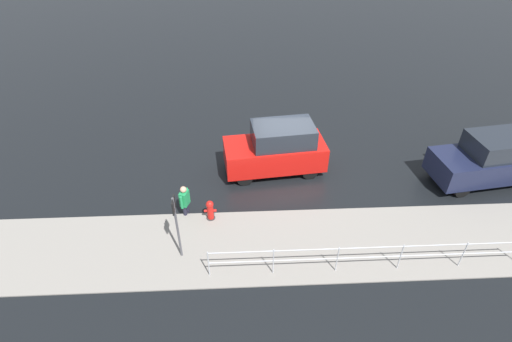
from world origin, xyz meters
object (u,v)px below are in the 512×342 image
at_px(moving_hatchback, 277,149).
at_px(fire_hydrant, 210,210).
at_px(pedestrian, 185,199).
at_px(parked_sedan, 492,159).
at_px(sign_post, 176,220).

height_order(moving_hatchback, fire_hydrant, moving_hatchback).
xyz_separation_m(moving_hatchback, pedestrian, (3.39, 2.43, -0.34)).
bearing_deg(parked_sedan, pedestrian, 7.10).
relative_size(moving_hatchback, pedestrian, 3.33).
height_order(parked_sedan, pedestrian, parked_sedan).
bearing_deg(pedestrian, sign_post, 90.87).
height_order(fire_hydrant, pedestrian, pedestrian).
relative_size(moving_hatchback, fire_hydrant, 5.07).
xyz_separation_m(parked_sedan, fire_hydrant, (10.63, 1.74, -0.60)).
height_order(parked_sedan, sign_post, sign_post).
distance_m(pedestrian, sign_post, 2.14).
bearing_deg(fire_hydrant, pedestrian, -19.26).
xyz_separation_m(parked_sedan, sign_post, (11.47, 3.37, 0.58)).
distance_m(moving_hatchback, fire_hydrant, 3.77).
bearing_deg(fire_hydrant, sign_post, 62.73).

